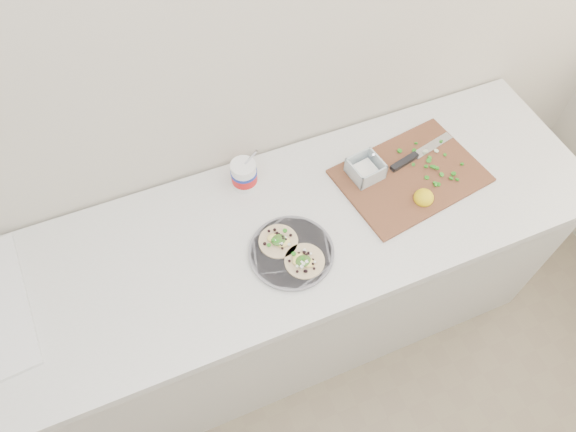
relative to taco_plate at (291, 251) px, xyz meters
name	(u,v)px	position (x,y,z in m)	size (l,w,h in m)	color
counter	(253,296)	(-0.12, 0.11, -0.47)	(2.44, 0.66, 0.90)	beige
taco_plate	(291,251)	(0.00, 0.00, 0.00)	(0.27, 0.27, 0.04)	slate
tub	(245,173)	(-0.04, 0.32, 0.05)	(0.09, 0.09, 0.20)	white
cutboard	(407,172)	(0.49, 0.14, 0.00)	(0.53, 0.41, 0.08)	brown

